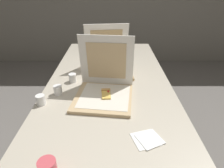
% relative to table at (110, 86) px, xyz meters
% --- Properties ---
extents(table, '(0.97, 2.06, 0.72)m').
position_rel_table_xyz_m(table, '(0.00, 0.00, 0.00)').
color(table, '#BCB29E').
rests_on(table, ground).
extents(pizza_box_front, '(0.43, 0.43, 0.41)m').
position_rel_table_xyz_m(pizza_box_front, '(-0.03, -0.23, 0.10)').
color(pizza_box_front, tan).
rests_on(pizza_box_front, table).
extents(pizza_box_middle, '(0.43, 0.43, 0.40)m').
position_rel_table_xyz_m(pizza_box_middle, '(-0.01, 0.21, 0.10)').
color(pizza_box_middle, tan).
rests_on(pizza_box_middle, table).
extents(cup_white_mid, '(0.06, 0.06, 0.07)m').
position_rel_table_xyz_m(cup_white_mid, '(-0.29, -0.00, 0.08)').
color(cup_white_mid, white).
rests_on(cup_white_mid, table).
extents(cup_white_near_left, '(0.06, 0.06, 0.07)m').
position_rel_table_xyz_m(cup_white_near_left, '(-0.44, -0.33, 0.08)').
color(cup_white_near_left, white).
rests_on(cup_white_near_left, table).
extents(cup_white_near_center, '(0.06, 0.06, 0.07)m').
position_rel_table_xyz_m(cup_white_near_center, '(-0.36, -0.20, 0.08)').
color(cup_white_near_center, white).
rests_on(cup_white_near_center, table).
extents(napkin_pile, '(0.18, 0.16, 0.01)m').
position_rel_table_xyz_m(napkin_pile, '(0.21, -0.65, 0.05)').
color(napkin_pile, white).
rests_on(napkin_pile, table).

